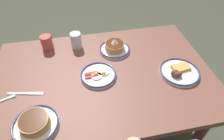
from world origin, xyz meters
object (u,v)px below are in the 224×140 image
plate_far_companion (115,47)px  drinking_glass (76,41)px  plate_near_main (98,75)px  butter_knife (25,93)px  plate_far_side (179,72)px  coffee_mug (47,42)px  plate_center_pancakes (35,123)px

plate_far_companion → drinking_glass: bearing=-19.7°
plate_near_main → drinking_glass: (0.11, -0.33, 0.04)m
plate_near_main → plate_far_companion: 0.28m
plate_near_main → butter_knife: bearing=7.2°
plate_far_side → plate_near_main: bearing=-8.7°
plate_near_main → drinking_glass: size_ratio=1.92×
plate_far_companion → drinking_glass: 0.28m
coffee_mug → drinking_glass: (-0.20, 0.03, -0.00)m
plate_center_pancakes → plate_far_side: 0.88m
plate_far_side → drinking_glass: 0.73m
plate_near_main → coffee_mug: size_ratio=2.03×
plate_far_side → coffee_mug: 0.92m
plate_far_companion → drinking_glass: drinking_glass is taller
plate_near_main → plate_far_side: bearing=171.3°
drinking_glass → butter_knife: bearing=49.9°
plate_far_companion → butter_knife: size_ratio=1.05×
plate_far_companion → plate_far_side: size_ratio=0.87×
plate_center_pancakes → coffee_mug: size_ratio=2.09×
plate_near_main → drinking_glass: drinking_glass is taller
plate_center_pancakes → plate_far_side: plate_center_pancakes is taller
plate_far_side → butter_knife: size_ratio=1.21×
plate_far_companion → plate_far_side: 0.47m
plate_far_companion → plate_far_side: plate_far_companion is taller
plate_far_companion → plate_far_side: (-0.35, 0.31, -0.01)m
plate_far_companion → coffee_mug: size_ratio=1.97×
drinking_glass → plate_near_main: bearing=108.6°
plate_center_pancakes → drinking_glass: size_ratio=1.98×
plate_far_side → coffee_mug: size_ratio=2.27×
drinking_glass → plate_far_companion: bearing=160.3°
plate_far_companion → plate_near_main: bearing=56.9°
plate_far_side → butter_knife: (0.93, -0.02, -0.01)m
coffee_mug → butter_knife: bearing=74.2°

